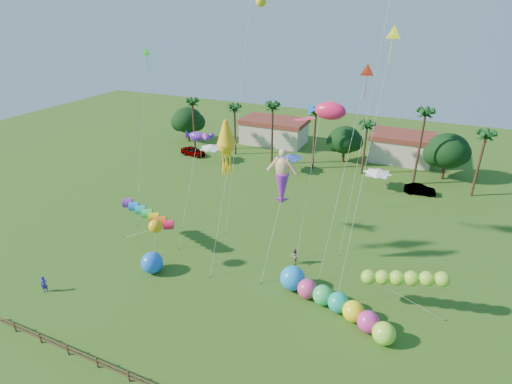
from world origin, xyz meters
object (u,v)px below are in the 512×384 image
at_px(car_b, 420,190).
at_px(caterpillar_inflatable, 330,300).
at_px(spectator_a, 44,284).
at_px(spectator_b, 294,256).
at_px(blue_ball, 152,263).
at_px(car_a, 193,151).

xyz_separation_m(car_b, caterpillar_inflatable, (-5.78, -29.04, 0.30)).
distance_m(spectator_a, caterpillar_inflatable, 26.90).
xyz_separation_m(spectator_b, blue_ball, (-12.78, -7.23, 0.19)).
distance_m(caterpillar_inflatable, blue_ball, 18.10).
bearing_deg(spectator_b, caterpillar_inflatable, 13.32).
bearing_deg(car_b, spectator_b, 148.69).
relative_size(car_a, car_b, 1.09).
bearing_deg(caterpillar_inflatable, car_b, 98.82).
xyz_separation_m(car_a, blue_ball, (15.06, -31.63, 0.32)).
distance_m(car_b, spectator_b, 26.21).
relative_size(car_a, spectator_b, 2.54).
relative_size(caterpillar_inflatable, blue_ball, 5.12).
height_order(car_a, car_b, car_a).
xyz_separation_m(car_b, spectator_a, (-31.21, -37.79, 0.15)).
bearing_deg(blue_ball, car_b, 52.55).
relative_size(car_b, caterpillar_inflatable, 0.38).
distance_m(spectator_b, blue_ball, 14.68).
bearing_deg(car_a, car_b, -84.51).
bearing_deg(spectator_b, car_b, 123.70).
xyz_separation_m(car_a, spectator_b, (27.84, -24.40, 0.13)).
bearing_deg(blue_ball, spectator_a, -137.76).
xyz_separation_m(car_a, spectator_a, (7.61, -38.40, 0.06)).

